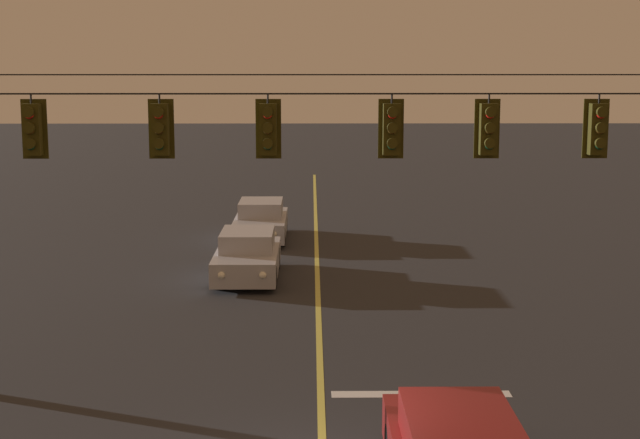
{
  "coord_description": "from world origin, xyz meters",
  "views": [
    {
      "loc": [
        -0.17,
        -12.92,
        6.13
      ],
      "look_at": [
        0.0,
        5.74,
        3.09
      ],
      "focal_mm": 52.98,
      "sensor_mm": 36.0,
      "label": 1
    }
  ],
  "objects": [
    {
      "name": "stop_bar_paint",
      "position": [
        1.9,
        4.14,
        0.0
      ],
      "size": [
        3.4,
        0.36,
        0.01
      ],
      "primitive_type": "cube",
      "color": "silver",
      "rests_on": "ground"
    },
    {
      "name": "car_oncoming_lead",
      "position": [
        -2.05,
        14.14,
        0.65
      ],
      "size": [
        1.8,
        4.42,
        1.39
      ],
      "color": "#A5A5AD",
      "rests_on": "ground"
    },
    {
      "name": "traffic_light_leftmost",
      "position": [
        -5.37,
        4.72,
        4.97
      ],
      "size": [
        0.48,
        0.41,
        1.22
      ],
      "color": "black"
    },
    {
      "name": "traffic_light_far_right",
      "position": [
        5.2,
        4.72,
        4.97
      ],
      "size": [
        0.48,
        0.41,
        1.22
      ],
      "color": "black"
    },
    {
      "name": "traffic_light_left_inner",
      "position": [
        -2.99,
        4.72,
        4.97
      ],
      "size": [
        0.48,
        0.41,
        1.22
      ],
      "color": "black"
    },
    {
      "name": "car_oncoming_trailing",
      "position": [
        -1.98,
        20.41,
        0.65
      ],
      "size": [
        1.8,
        4.42,
        1.39
      ],
      "color": "#A5A5AD",
      "rests_on": "ground"
    },
    {
      "name": "lane_centre_stripe",
      "position": [
        0.0,
        10.74,
        0.0
      ],
      "size": [
        0.14,
        60.0,
        0.01
      ],
      "primitive_type": "cube",
      "color": "#D1C64C",
      "rests_on": "ground"
    },
    {
      "name": "traffic_light_rightmost",
      "position": [
        3.14,
        4.72,
        4.97
      ],
      "size": [
        0.48,
        0.41,
        1.22
      ],
      "color": "black"
    },
    {
      "name": "traffic_light_centre",
      "position": [
        -0.98,
        4.72,
        4.97
      ],
      "size": [
        0.48,
        0.41,
        1.22
      ],
      "color": "black"
    },
    {
      "name": "traffic_light_right_inner",
      "position": [
        1.33,
        4.72,
        4.97
      ],
      "size": [
        0.48,
        0.41,
        1.22
      ],
      "color": "black"
    },
    {
      "name": "signal_span_assembly",
      "position": [
        0.0,
        4.74,
        3.66
      ],
      "size": [
        17.31,
        0.32,
        7.03
      ],
      "color": "#423021",
      "rests_on": "ground"
    }
  ]
}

